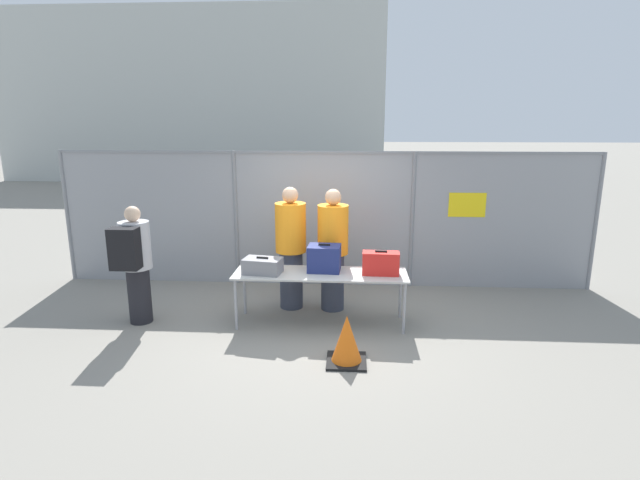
# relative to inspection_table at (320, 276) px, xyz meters

# --- Properties ---
(ground_plane) EXTENTS (120.00, 120.00, 0.00)m
(ground_plane) POSITION_rel_inspection_table_xyz_m (-0.06, -0.09, -0.69)
(ground_plane) COLOR gray
(fence_section) EXTENTS (8.95, 0.07, 2.27)m
(fence_section) POSITION_rel_inspection_table_xyz_m (-0.05, 1.72, 0.50)
(fence_section) COLOR gray
(fence_section) RESTS_ON ground_plane
(inspection_table) EXTENTS (2.36, 0.69, 0.74)m
(inspection_table) POSITION_rel_inspection_table_xyz_m (0.00, 0.00, 0.00)
(inspection_table) COLOR #B2B2AD
(inspection_table) RESTS_ON ground_plane
(suitcase_grey) EXTENTS (0.55, 0.39, 0.23)m
(suitcase_grey) POSITION_rel_inspection_table_xyz_m (-0.78, -0.07, 0.15)
(suitcase_grey) COLOR slate
(suitcase_grey) RESTS_ON inspection_table
(suitcase_navy) EXTENTS (0.46, 0.37, 0.38)m
(suitcase_navy) POSITION_rel_inspection_table_xyz_m (0.05, 0.09, 0.23)
(suitcase_navy) COLOR navy
(suitcase_navy) RESTS_ON inspection_table
(suitcase_red) EXTENTS (0.50, 0.25, 0.33)m
(suitcase_red) POSITION_rel_inspection_table_xyz_m (0.81, -0.02, 0.20)
(suitcase_red) COLOR red
(suitcase_red) RESTS_ON inspection_table
(traveler_hooded) EXTENTS (0.41, 0.63, 1.64)m
(traveler_hooded) POSITION_rel_inspection_table_xyz_m (-2.52, -0.16, 0.22)
(traveler_hooded) COLOR black
(traveler_hooded) RESTS_ON ground_plane
(security_worker_near) EXTENTS (0.45, 0.45, 1.81)m
(security_worker_near) POSITION_rel_inspection_table_xyz_m (0.15, 0.57, 0.25)
(security_worker_near) COLOR #383D4C
(security_worker_near) RESTS_ON ground_plane
(security_worker_far) EXTENTS (0.45, 0.45, 1.83)m
(security_worker_far) POSITION_rel_inspection_table_xyz_m (-0.48, 0.60, 0.26)
(security_worker_far) COLOR #383D4C
(security_worker_far) RESTS_ON ground_plane
(utility_trailer) EXTENTS (3.81, 2.01, 0.69)m
(utility_trailer) POSITION_rel_inspection_table_xyz_m (0.95, 3.48, -0.29)
(utility_trailer) COLOR white
(utility_trailer) RESTS_ON ground_plane
(distant_hangar) EXTENTS (17.52, 12.84, 7.58)m
(distant_hangar) POSITION_rel_inspection_table_xyz_m (-6.97, 22.14, 3.10)
(distant_hangar) COLOR #B2B7B2
(distant_hangar) RESTS_ON ground_plane
(traffic_cone) EXTENTS (0.47, 0.47, 0.58)m
(traffic_cone) POSITION_rel_inspection_table_xyz_m (0.38, -1.13, -0.42)
(traffic_cone) COLOR black
(traffic_cone) RESTS_ON ground_plane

